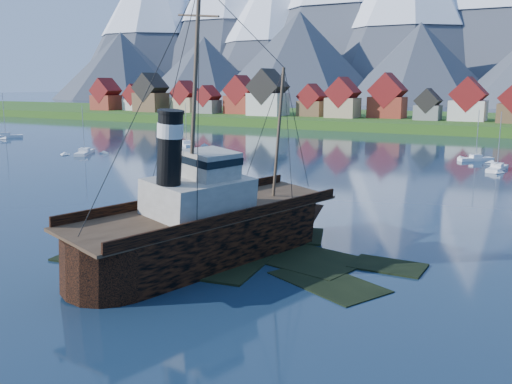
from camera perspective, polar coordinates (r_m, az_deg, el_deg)
The scene contains 11 objects.
ground at distance 51.21m, azimuth -5.03°, elevation -6.44°, with size 1400.00×1400.00×0.00m, color #16293E.
shoal at distance 52.14m, azimuth -2.06°, elevation -6.49°, with size 31.71×21.24×1.14m.
shore_bank at distance 212.81m, azimuth 21.51°, elevation 6.08°, with size 600.00×80.00×3.20m, color #234B15.
seawall at distance 175.31m, azimuth 19.84°, elevation 5.31°, with size 600.00×2.50×2.00m, color #3F3D38.
town at distance 202.05m, azimuth 11.56°, elevation 8.95°, with size 250.96×16.69×17.30m.
tugboat_wreck at distance 50.64m, azimuth -3.81°, elevation -3.07°, with size 7.04×30.33×24.03m.
sailboat_a at distance 128.16m, azimuth -16.77°, elevation 3.75°, with size 6.44×8.74×10.81m.
sailboat_b at distance 173.32m, azimuth -23.75°, elevation 5.08°, with size 7.28×8.30×12.85m.
sailboat_c at distance 139.78m, azimuth -6.97°, elevation 4.70°, with size 7.57×7.15×10.74m.
sailboat_d at distance 108.67m, azimuth 22.96°, elevation 2.13°, with size 2.96×8.03×10.71m.
sailboat_f at distance 120.40m, azimuth 21.11°, elevation 3.05°, with size 6.46×5.96×10.36m.
Camera 1 is at (27.40, -40.48, 15.27)m, focal length 40.00 mm.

